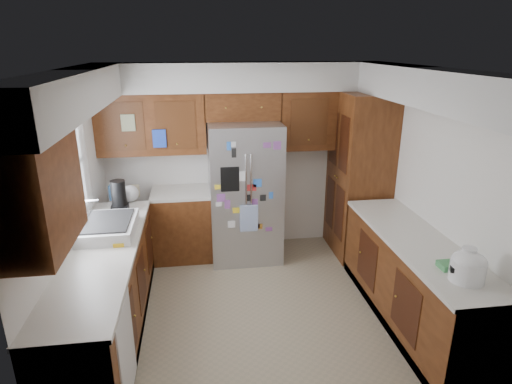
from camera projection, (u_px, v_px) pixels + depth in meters
floor at (258, 305)px, 4.68m from camera, size 3.60×3.60×0.00m
room_shell at (243, 135)px, 4.41m from camera, size 3.64×3.24×2.52m
left_counter_run at (127, 279)px, 4.39m from camera, size 1.36×3.20×0.92m
right_counter_run at (412, 284)px, 4.30m from camera, size 0.63×2.25×0.92m
pantry at (359, 176)px, 5.60m from camera, size 0.60×0.90×2.15m
fridge at (245, 192)px, 5.51m from camera, size 0.90×0.79×1.80m
bridge_cabinet at (242, 106)px, 5.37m from camera, size 0.96×0.34×0.35m
fridge_top_items at (243, 82)px, 5.27m from camera, size 0.91×0.30×0.25m
sink_assembly at (108, 227)px, 4.25m from camera, size 0.52×0.70×0.37m
left_counter_clutter at (123, 196)px, 4.94m from camera, size 0.36×0.84×0.38m
rice_cooker at (468, 266)px, 3.38m from camera, size 0.28×0.27×0.24m
paper_towel at (467, 263)px, 3.43m from camera, size 0.12×0.12×0.26m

